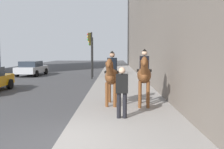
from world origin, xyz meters
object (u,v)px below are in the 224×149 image
(pedestrian_greeting, at_px, (122,89))
(car_mid_lane, at_px, (32,68))
(mounted_horse_near, at_px, (112,75))
(mounted_horse_far, at_px, (144,74))
(traffic_light_near_curb, at_px, (91,48))
(traffic_light_far_curb, at_px, (92,50))

(pedestrian_greeting, distance_m, car_mid_lane, 17.79)
(mounted_horse_near, relative_size, mounted_horse_far, 0.97)
(mounted_horse_far, bearing_deg, traffic_light_near_curb, -156.78)
(traffic_light_near_curb, bearing_deg, mounted_horse_far, -163.69)
(car_mid_lane, xyz_separation_m, traffic_light_far_curb, (-1.23, -5.99, 1.71))
(pedestrian_greeting, xyz_separation_m, traffic_light_far_curb, (14.49, 2.34, 1.37))
(car_mid_lane, bearing_deg, mounted_horse_far, -144.10)
(pedestrian_greeting, bearing_deg, traffic_light_near_curb, 11.92)
(mounted_horse_far, distance_m, traffic_light_far_curb, 13.12)
(car_mid_lane, bearing_deg, mounted_horse_near, -147.65)
(mounted_horse_near, distance_m, traffic_light_near_curb, 11.09)
(mounted_horse_near, bearing_deg, mounted_horse_far, 87.40)
(mounted_horse_near, height_order, mounted_horse_far, mounted_horse_far)
(mounted_horse_far, distance_m, traffic_light_near_curb, 11.57)
(mounted_horse_far, distance_m, car_mid_lane, 16.72)
(traffic_light_far_curb, bearing_deg, car_mid_lane, 78.41)
(traffic_light_near_curb, height_order, traffic_light_far_curb, traffic_light_near_curb)
(mounted_horse_near, bearing_deg, car_mid_lane, -144.10)
(car_mid_lane, bearing_deg, traffic_light_near_curb, -113.06)
(mounted_horse_near, height_order, car_mid_lane, mounted_horse_near)
(car_mid_lane, distance_m, traffic_light_near_curb, 6.96)
(mounted_horse_near, distance_m, car_mid_lane, 15.86)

